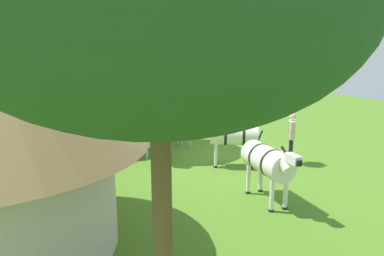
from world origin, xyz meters
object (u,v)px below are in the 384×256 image
Objects in this scene: shade_umbrella at (154,75)px; acacia_tree_left_background at (158,11)px; standing_watcher at (292,133)px; guest_beside_umbrella at (114,120)px; patio_chair_near_lawn at (187,133)px; acacia_tree_right_background at (51,32)px; guest_behind_table at (158,135)px; zebra_by_umbrella at (268,162)px; patio_chair_west_end at (130,131)px; patio_dining_table at (155,132)px; patio_chair_east_end at (152,144)px; zebra_nearest_camera at (232,136)px.

acacia_tree_left_background is (-8.95, 3.61, 1.28)m from shade_umbrella.
guest_beside_umbrella is at bearing 87.72° from standing_watcher.
guest_beside_umbrella is 6.90m from standing_watcher.
guest_beside_umbrella is at bearing 60.69° from patio_chair_near_lawn.
acacia_tree_right_background reaches higher than guest_beside_umbrella.
shade_umbrella reaches higher than guest_behind_table.
acacia_tree_right_background reaches higher than zebra_by_umbrella.
zebra_by_umbrella is (-1.98, 2.66, 0.02)m from standing_watcher.
zebra_by_umbrella is (-6.81, -1.21, 0.52)m from patio_chair_west_end.
zebra_by_umbrella is at bearing -174.06° from patio_dining_table.
patio_chair_west_end is at bearing 118.19° from patio_chair_east_end.
shade_umbrella reaches higher than zebra_nearest_camera.
shade_umbrella is 2.23× the size of guest_beside_umbrella.
acacia_tree_left_background reaches higher than standing_watcher.
guest_behind_table is at bearing 160.58° from shade_umbrella.
standing_watcher is at bearing -132.61° from acacia_tree_right_background.
patio_dining_table is 4.96m from standing_watcher.
acacia_tree_left_background is (-8.95, 3.61, 3.41)m from patio_dining_table.
guest_beside_umbrella reaches higher than patio_chair_east_end.
patio_chair_east_end is at bearing 125.55° from patio_chair_near_lawn.
acacia_tree_left_background reaches higher than guest_beside_umbrella.
guest_behind_table is (-0.65, 0.05, 0.48)m from patio_chair_east_end.
patio_chair_east_end is at bearing -21.20° from acacia_tree_left_background.
shade_umbrella is at bearing 90.00° from patio_chair_near_lawn.
patio_chair_near_lawn is at bearing 116.26° from patio_chair_west_end.
patio_dining_table is at bearing 89.67° from standing_watcher.
guest_behind_table is (-1.59, 1.86, 0.48)m from patio_chair_near_lawn.
acacia_tree_left_background is at bearing 175.86° from standing_watcher.
patio_chair_west_end is 0.82m from guest_beside_umbrella.
patio_chair_east_end is at bearing 104.22° from standing_watcher.
zebra_by_umbrella reaches higher than patio_chair_west_end.
acacia_tree_right_background is at bearing 55.68° from shade_umbrella.
patio_chair_east_end is (-1.12, 0.57, -2.27)m from shade_umbrella.
patio_chair_west_end is 0.54× the size of guest_behind_table.
patio_dining_table is 1.26m from patio_chair_west_end.
guest_behind_table is (-1.76, 0.62, 0.34)m from patio_dining_table.
patio_chair_east_end is (-2.21, -0.04, 0.00)m from patio_chair_west_end.
shade_umbrella is 0.66× the size of acacia_tree_right_background.
zebra_nearest_camera is (-3.05, -1.37, -1.77)m from shade_umbrella.
patio_chair_west_end is at bearing 29.25° from shade_umbrella.
acacia_tree_right_background is (7.84, 3.71, 3.26)m from zebra_by_umbrella.
shade_umbrella is 2.59m from guest_behind_table.
patio_chair_west_end is at bearing 10.66° from guest_behind_table.
patio_chair_near_lawn is at bearing -98.22° from shade_umbrella.
acacia_tree_left_background is (-11.08, 0.49, -0.23)m from acacia_tree_right_background.
patio_chair_west_end is 2.90m from guest_behind_table.
acacia_tree_left_background is (-7.84, 3.04, 3.55)m from patio_chair_east_end.
shade_umbrella reaches higher than patio_chair_west_end.
acacia_tree_right_background is 1.00× the size of acacia_tree_left_background.
acacia_tree_right_background is (2.13, 3.12, 1.51)m from shade_umbrella.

